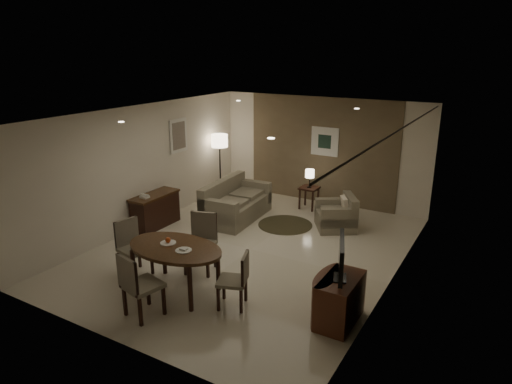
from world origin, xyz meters
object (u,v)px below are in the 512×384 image
Objects in this scene: dining_table at (176,269)px; side_table at (309,198)px; console_desk at (155,210)px; sofa at (237,200)px; chair_left at (135,249)px; floor_lamp at (220,166)px; tv_cabinet at (340,300)px; chair_right at (232,280)px; chair_far at (200,244)px; armchair at (336,212)px; chair_near at (143,284)px.

dining_table is 4.83m from side_table.
sofa reaches higher than console_desk.
floor_lamp is at bearing 28.19° from chair_left.
chair_right is at bearing -164.75° from tv_cabinet.
chair_far is 4.31m from floor_lamp.
tv_cabinet is at bearing -10.73° from armchair.
tv_cabinet is 2.68m from dining_table.
chair_far reaches higher than side_table.
sofa is (1.31, 1.33, 0.07)m from console_desk.
chair_near is 1.15× the size of chair_right.
chair_near is 4.26m from sofa.
side_table is at bearing 87.24° from dining_table.
floor_lamp is at bearing -53.98° from chair_near.
tv_cabinet is 2.90m from chair_near.
sofa is 2.31m from armchair.
chair_left reaches higher than dining_table.
dining_table reaches higher than tv_cabinet.
console_desk is 0.71× the size of dining_table.
chair_left is 0.52× the size of sofa.
chair_near is 1.20× the size of armchair.
chair_near is (-2.58, -1.31, 0.16)m from tv_cabinet.
armchair is 1.40m from side_table.
dining_table is (-2.63, -0.50, 0.05)m from tv_cabinet.
tv_cabinet is at bearing -140.22° from chair_near.
chair_far reaches higher than sofa.
console_desk is 2.30m from chair_left.
tv_cabinet is 0.53× the size of floor_lamp.
floor_lamp is (-4.84, 4.00, 0.50)m from tv_cabinet.
side_table is (0.23, 4.82, -0.12)m from dining_table.
console_desk is at bearing -131.39° from side_table.
sofa is at bearing -108.02° from armchair.
chair_near reaches higher than chair_right.
tv_cabinet reaches higher than side_table.
side_table is (2.49, 2.82, -0.10)m from console_desk.
chair_far is at bearing -94.41° from side_table.
chair_left reaches higher than side_table.
chair_far is at bearing -72.28° from chair_near.
console_desk is 1.22× the size of chair_left.
sofa is at bearing -168.66° from chair_right.
sofa is at bearing -63.47° from chair_near.
console_desk is 0.71× the size of floor_lamp.
side_table is at bearing -1.71° from chair_left.
console_desk is at bearing -91.09° from floor_lamp.
chair_right is at bearing -48.18° from chair_far.
chair_right is 4.83m from side_table.
side_table is (0.31, 4.06, -0.24)m from chair_far.
console_desk is 2.51m from chair_far.
chair_near is 0.54× the size of sofa.
chair_near is 1.85× the size of side_table.
sofa reaches higher than tv_cabinet.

